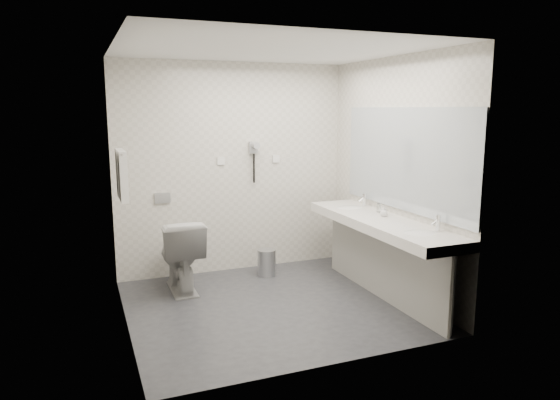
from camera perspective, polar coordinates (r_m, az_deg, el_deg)
name	(u,v)px	position (r m, az deg, el deg)	size (l,w,h in m)	color
floor	(272,306)	(5.26, -0.93, -11.71)	(2.80, 2.80, 0.00)	#2D2E33
ceiling	(271,49)	(4.91, -1.02, 16.47)	(2.80, 2.80, 0.00)	silver
wall_back	(233,169)	(6.16, -5.27, 3.50)	(2.80, 2.80, 0.00)	beige
wall_front	(334,207)	(3.76, 6.05, -0.77)	(2.80, 2.80, 0.00)	beige
wall_left	(120,192)	(4.63, -17.39, 0.88)	(2.60, 2.60, 0.00)	beige
wall_right	(394,176)	(5.58, 12.61, 2.61)	(2.60, 2.60, 0.00)	beige
vanity_counter	(381,223)	(5.34, 11.18, -2.57)	(0.55, 2.20, 0.10)	silver
vanity_panel	(381,263)	(5.46, 11.25, -6.90)	(0.03, 2.15, 0.75)	gray
vanity_post_near	(451,296)	(4.69, 18.56, -10.12)	(0.06, 0.06, 0.75)	silver
vanity_post_far	(337,239)	(6.34, 6.38, -4.38)	(0.06, 0.06, 0.75)	silver
mirror	(405,159)	(5.39, 13.75, 4.44)	(0.02, 2.20, 1.05)	#B2BCC6
basin_near	(420,234)	(4.82, 15.38, -3.71)	(0.40, 0.31, 0.05)	white
basin_far	(350,209)	(5.88, 7.77, -0.96)	(0.40, 0.31, 0.05)	white
faucet_near	(438,223)	(4.92, 17.25, -2.46)	(0.04, 0.04, 0.15)	silver
faucet_far	(365,200)	(5.96, 9.43, 0.02)	(0.04, 0.04, 0.15)	silver
soap_bottle_a	(384,210)	(5.51, 11.50, -1.13)	(0.05, 0.05, 0.10)	silver
soap_bottle_b	(384,212)	(5.43, 11.52, -1.31)	(0.08, 0.08, 0.10)	silver
glass_left	(379,208)	(5.66, 11.01, -0.84)	(0.05, 0.05, 0.10)	silver
toilet	(180,254)	(5.68, -11.06, -5.98)	(0.45, 0.79, 0.80)	white
flush_plate	(163,198)	(6.00, -12.98, 0.21)	(0.18, 0.02, 0.12)	#B2B5BA
pedal_bin	(267,263)	(6.11, -1.51, -7.07)	(0.22, 0.22, 0.30)	#B2B5BA
bin_lid	(267,250)	(6.06, -1.52, -5.63)	(0.22, 0.22, 0.01)	#B2B5BA
towel_rail	(119,152)	(5.15, -17.50, 5.13)	(0.02, 0.02, 0.62)	silver
towel_near	(123,177)	(5.03, -17.13, 2.52)	(0.07, 0.24, 0.48)	white
towel_far	(121,173)	(5.31, -17.38, 2.88)	(0.07, 0.24, 0.48)	white
dryer_cradle	(253,147)	(6.18, -2.99, 5.88)	(0.10, 0.04, 0.14)	#9B9DA1
dryer_barrel	(255,145)	(6.11, -2.78, 6.12)	(0.08, 0.08, 0.14)	#9B9DA1
dryer_cord	(254,168)	(6.19, -2.93, 3.56)	(0.02, 0.02, 0.35)	black
switch_plate_a	(221,161)	(6.09, -6.61, 4.35)	(0.09, 0.02, 0.09)	white
switch_plate_b	(276,159)	(6.31, -0.45, 4.62)	(0.09, 0.02, 0.09)	white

